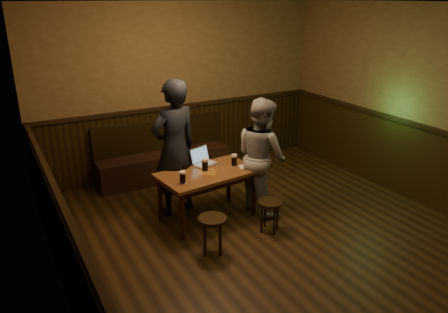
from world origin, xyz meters
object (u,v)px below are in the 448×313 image
stool_right (270,207)px  pint_right (234,160)px  pint_mid (205,165)px  laptop (203,160)px  pub_table (207,178)px  pint_left (183,177)px  bench (163,160)px  person_grey (261,156)px  person_suit (174,148)px  stool_left (212,225)px

stool_right → pint_right: (-0.12, 0.71, 0.43)m
pint_mid → laptop: laptop is taller
pub_table → pint_left: size_ratio=8.60×
bench → pint_mid: bench is taller
stool_right → pint_left: 1.18m
person_grey → person_suit: bearing=61.1°
pint_right → person_grey: person_grey is taller
pint_left → person_suit: size_ratio=0.08×
stool_left → person_grey: (1.10, 0.66, 0.45)m
laptop → pint_mid: bearing=-126.7°
pint_right → laptop: bearing=141.2°
pint_right → person_suit: (-0.71, 0.39, 0.17)m
stool_left → laptop: (0.41, 1.07, 0.38)m
pint_left → stool_left: bearing=-80.2°
pub_table → bench: bearing=83.4°
bench → pub_table: size_ratio=1.63×
bench → person_suit: 1.40m
bench → person_grey: person_grey is taller
bench → pint_mid: 1.65m
laptop → bench: bearing=75.7°
pint_mid → bench: bearing=89.7°
pub_table → pint_mid: (-0.01, 0.05, 0.18)m
pint_mid → person_suit: person_suit is taller
pint_mid → pint_right: pint_mid is taller
bench → laptop: size_ratio=5.82×
pint_right → person_suit: person_suit is taller
pub_table → pint_right: bearing=-4.0°
stool_left → pint_mid: pint_mid is taller
pint_mid → laptop: size_ratio=0.45×
bench → pub_table: (-0.00, -1.63, 0.28)m
pint_left → pint_mid: 0.48m
pint_left → pint_mid: pint_mid is taller
stool_left → stool_right: 0.88m
person_grey → pub_table: bearing=78.9°
pint_right → pint_left: bearing=-166.6°
person_suit → pub_table: bearing=115.2°
pint_mid → laptop: (0.09, 0.25, -0.03)m
person_grey → stool_left: bearing=118.4°
stool_right → pint_right: 0.84m
person_suit → person_grey: person_suit is taller
pub_table → person_suit: person_suit is taller
pub_table → pint_right: 0.45m
stool_left → laptop: bearing=69.2°
bench → pint_left: 1.92m
bench → stool_right: 2.38m
person_grey → pint_right: bearing=66.5°
pint_mid → pint_right: size_ratio=1.04×
pint_left → pint_mid: size_ratio=0.92×
stool_left → pint_right: 1.17m
pub_table → stool_right: 0.92m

